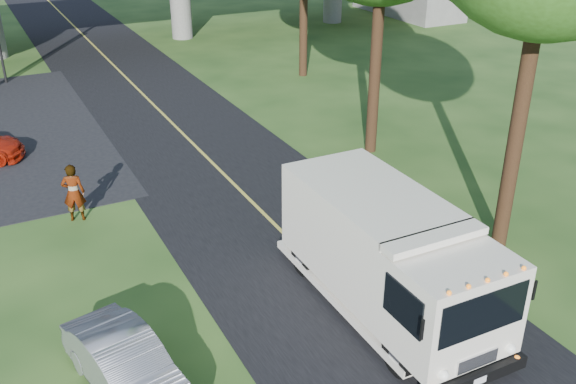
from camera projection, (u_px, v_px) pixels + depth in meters
ground at (363, 313)px, 16.35m from camera, size 120.00×120.00×0.00m
road at (219, 170)px, 24.34m from camera, size 7.00×90.00×0.02m
lane_line at (219, 169)px, 24.33m from camera, size 0.12×90.00×0.01m
step_van at (387, 253)px, 15.86m from camera, size 2.68×7.16×3.00m
silver_sedan at (127, 366)px, 13.61m from camera, size 2.19×4.13×1.29m
pedestrian at (74, 193)px, 20.39m from camera, size 0.81×0.65×1.94m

